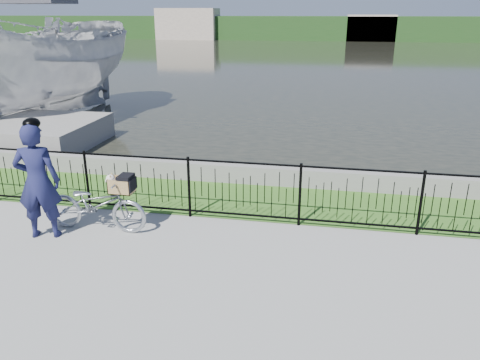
# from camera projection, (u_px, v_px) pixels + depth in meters

# --- Properties ---
(ground) EXTENTS (120.00, 120.00, 0.00)m
(ground) POSITION_uv_depth(u_px,v_px,m) (224.00, 265.00, 7.00)
(ground) COLOR gray
(ground) RESTS_ON ground
(grass_strip) EXTENTS (60.00, 2.00, 0.01)m
(grass_strip) POSITION_uv_depth(u_px,v_px,m) (252.00, 200.00, 9.41)
(grass_strip) COLOR #36631F
(grass_strip) RESTS_ON ground
(water) EXTENTS (120.00, 120.00, 0.00)m
(water) POSITION_uv_depth(u_px,v_px,m) (314.00, 59.00, 37.49)
(water) COLOR #27281E
(water) RESTS_ON ground
(quay_wall) EXTENTS (60.00, 0.30, 0.40)m
(quay_wall) POSITION_uv_depth(u_px,v_px,m) (260.00, 175.00, 10.26)
(quay_wall) COLOR slate
(quay_wall) RESTS_ON ground
(fence) EXTENTS (14.00, 0.06, 1.15)m
(fence) POSITION_uv_depth(u_px,v_px,m) (243.00, 191.00, 8.29)
(fence) COLOR black
(fence) RESTS_ON ground
(far_treeline) EXTENTS (120.00, 6.00, 3.00)m
(far_treeline) POSITION_uv_depth(u_px,v_px,m) (323.00, 28.00, 61.92)
(far_treeline) COLOR #1E3F18
(far_treeline) RESTS_ON ground
(far_building_left) EXTENTS (8.00, 4.00, 4.00)m
(far_building_left) POSITION_uv_depth(u_px,v_px,m) (188.00, 24.00, 63.09)
(far_building_left) COLOR #AA9A89
(far_building_left) RESTS_ON ground
(far_building_right) EXTENTS (6.00, 3.00, 3.20)m
(far_building_right) POSITION_uv_depth(u_px,v_px,m) (371.00, 28.00, 59.44)
(far_building_right) COLOR #AA9A89
(far_building_right) RESTS_ON ground
(bicycle_rig) EXTENTS (1.79, 0.63, 1.06)m
(bicycle_rig) POSITION_uv_depth(u_px,v_px,m) (97.00, 204.00, 7.98)
(bicycle_rig) COLOR #A2A7AD
(bicycle_rig) RESTS_ON ground
(cyclist) EXTENTS (0.81, 0.64, 2.02)m
(cyclist) POSITION_uv_depth(u_px,v_px,m) (37.00, 180.00, 7.58)
(cyclist) COLOR #171940
(cyclist) RESTS_ON ground
(boat_near) EXTENTS (4.23, 9.58, 5.41)m
(boat_near) POSITION_uv_depth(u_px,v_px,m) (42.00, 64.00, 15.39)
(boat_near) COLOR silver
(boat_near) RESTS_ON water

